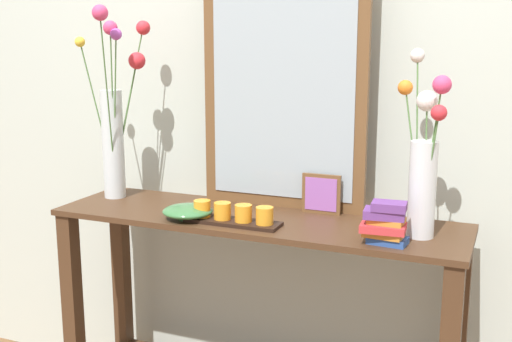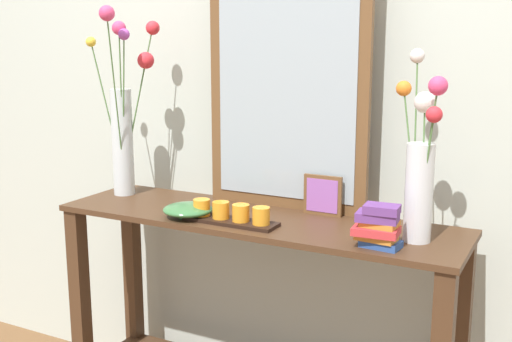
{
  "view_description": "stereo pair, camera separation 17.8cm",
  "coord_description": "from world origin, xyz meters",
  "px_view_note": "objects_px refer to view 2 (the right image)",
  "views": [
    {
      "loc": [
        0.79,
        -1.9,
        1.43
      ],
      "look_at": [
        0.0,
        0.0,
        1.01
      ],
      "focal_mm": 44.51,
      "sensor_mm": 36.0,
      "label": 1
    },
    {
      "loc": [
        0.95,
        -1.83,
        1.43
      ],
      "look_at": [
        0.0,
        0.0,
        1.01
      ],
      "focal_mm": 44.51,
      "sensor_mm": 36.0,
      "label": 2
    }
  ],
  "objects_px": {
    "tall_vase_left": "(124,119)",
    "candle_tray": "(231,215)",
    "decorative_bowl": "(188,210)",
    "book_stack": "(378,226)",
    "picture_frame_small": "(323,195)",
    "vase_right": "(420,167)",
    "mirror_leaning": "(287,82)",
    "console_table": "(256,311)"
  },
  "relations": [
    {
      "from": "tall_vase_left",
      "to": "candle_tray",
      "type": "bearing_deg",
      "value": -15.65
    },
    {
      "from": "mirror_leaning",
      "to": "tall_vase_left",
      "type": "distance_m",
      "value": 0.65
    },
    {
      "from": "console_table",
      "to": "candle_tray",
      "type": "relative_size",
      "value": 4.41
    },
    {
      "from": "tall_vase_left",
      "to": "vase_right",
      "type": "bearing_deg",
      "value": -2.7
    },
    {
      "from": "mirror_leaning",
      "to": "tall_vase_left",
      "type": "height_order",
      "value": "mirror_leaning"
    },
    {
      "from": "candle_tray",
      "to": "book_stack",
      "type": "height_order",
      "value": "book_stack"
    },
    {
      "from": "mirror_leaning",
      "to": "picture_frame_small",
      "type": "height_order",
      "value": "mirror_leaning"
    },
    {
      "from": "tall_vase_left",
      "to": "book_stack",
      "type": "distance_m",
      "value": 1.08
    },
    {
      "from": "mirror_leaning",
      "to": "vase_right",
      "type": "distance_m",
      "value": 0.58
    },
    {
      "from": "mirror_leaning",
      "to": "decorative_bowl",
      "type": "xyz_separation_m",
      "value": [
        -0.23,
        -0.27,
        -0.42
      ]
    },
    {
      "from": "candle_tray",
      "to": "picture_frame_small",
      "type": "xyz_separation_m",
      "value": [
        0.23,
        0.23,
        0.04
      ]
    },
    {
      "from": "mirror_leaning",
      "to": "book_stack",
      "type": "height_order",
      "value": "mirror_leaning"
    },
    {
      "from": "tall_vase_left",
      "to": "decorative_bowl",
      "type": "bearing_deg",
      "value": -22.41
    },
    {
      "from": "decorative_bowl",
      "to": "book_stack",
      "type": "distance_m",
      "value": 0.66
    },
    {
      "from": "vase_right",
      "to": "decorative_bowl",
      "type": "bearing_deg",
      "value": -171.88
    },
    {
      "from": "console_table",
      "to": "tall_vase_left",
      "type": "relative_size",
      "value": 2.0
    },
    {
      "from": "console_table",
      "to": "mirror_leaning",
      "type": "xyz_separation_m",
      "value": [
        0.03,
        0.16,
        0.79
      ]
    },
    {
      "from": "mirror_leaning",
      "to": "book_stack",
      "type": "xyz_separation_m",
      "value": [
        0.42,
        -0.29,
        -0.38
      ]
    },
    {
      "from": "vase_right",
      "to": "candle_tray",
      "type": "relative_size",
      "value": 1.76
    },
    {
      "from": "mirror_leaning",
      "to": "picture_frame_small",
      "type": "xyz_separation_m",
      "value": [
        0.16,
        -0.04,
        -0.38
      ]
    },
    {
      "from": "mirror_leaning",
      "to": "book_stack",
      "type": "relative_size",
      "value": 6.38
    },
    {
      "from": "picture_frame_small",
      "to": "mirror_leaning",
      "type": "bearing_deg",
      "value": 166.0
    },
    {
      "from": "candle_tray",
      "to": "book_stack",
      "type": "distance_m",
      "value": 0.5
    },
    {
      "from": "picture_frame_small",
      "to": "book_stack",
      "type": "relative_size",
      "value": 0.99
    },
    {
      "from": "console_table",
      "to": "decorative_bowl",
      "type": "distance_m",
      "value": 0.43
    },
    {
      "from": "tall_vase_left",
      "to": "candle_tray",
      "type": "xyz_separation_m",
      "value": [
        0.55,
        -0.15,
        -0.27
      ]
    },
    {
      "from": "decorative_bowl",
      "to": "book_stack",
      "type": "height_order",
      "value": "book_stack"
    },
    {
      "from": "decorative_bowl",
      "to": "book_stack",
      "type": "xyz_separation_m",
      "value": [
        0.66,
        -0.01,
        0.04
      ]
    },
    {
      "from": "picture_frame_small",
      "to": "decorative_bowl",
      "type": "distance_m",
      "value": 0.46
    },
    {
      "from": "decorative_bowl",
      "to": "picture_frame_small",
      "type": "bearing_deg",
      "value": 31.11
    },
    {
      "from": "mirror_leaning",
      "to": "tall_vase_left",
      "type": "xyz_separation_m",
      "value": [
        -0.62,
        -0.12,
        -0.15
      ]
    },
    {
      "from": "picture_frame_small",
      "to": "decorative_bowl",
      "type": "xyz_separation_m",
      "value": [
        -0.39,
        -0.24,
        -0.04
      ]
    },
    {
      "from": "picture_frame_small",
      "to": "book_stack",
      "type": "height_order",
      "value": "picture_frame_small"
    },
    {
      "from": "book_stack",
      "to": "picture_frame_small",
      "type": "bearing_deg",
      "value": 137.28
    },
    {
      "from": "console_table",
      "to": "candle_tray",
      "type": "height_order",
      "value": "candle_tray"
    },
    {
      "from": "tall_vase_left",
      "to": "vase_right",
      "type": "distance_m",
      "value": 1.13
    },
    {
      "from": "picture_frame_small",
      "to": "decorative_bowl",
      "type": "relative_size",
      "value": 0.82
    },
    {
      "from": "candle_tray",
      "to": "book_stack",
      "type": "bearing_deg",
      "value": -2.13
    },
    {
      "from": "mirror_leaning",
      "to": "vase_right",
      "type": "relative_size",
      "value": 1.59
    },
    {
      "from": "console_table",
      "to": "picture_frame_small",
      "type": "height_order",
      "value": "picture_frame_small"
    },
    {
      "from": "tall_vase_left",
      "to": "picture_frame_small",
      "type": "xyz_separation_m",
      "value": [
        0.78,
        0.08,
        -0.23
      ]
    },
    {
      "from": "vase_right",
      "to": "book_stack",
      "type": "relative_size",
      "value": 4.02
    }
  ]
}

